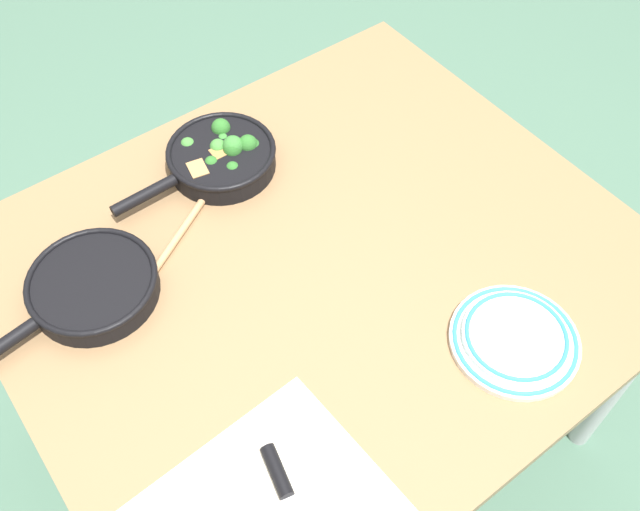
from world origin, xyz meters
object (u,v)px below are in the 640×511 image
(skillet_eggs, at_px, (92,286))
(grater_knife, at_px, (289,501))
(skillet_broccoli, at_px, (220,156))
(dinner_plate_stack, at_px, (515,339))
(wooden_spoon, at_px, (162,259))

(skillet_eggs, relative_size, grater_knife, 1.36)
(skillet_broccoli, bearing_deg, dinner_plate_stack, 103.97)
(skillet_eggs, relative_size, wooden_spoon, 1.05)
(skillet_broccoli, height_order, grater_knife, skillet_broccoli)
(skillet_eggs, xyz_separation_m, grater_knife, (-0.07, 0.52, -0.02))
(skillet_broccoli, bearing_deg, skillet_eggs, 19.38)
(skillet_eggs, bearing_deg, grater_knife, 89.27)
(grater_knife, bearing_deg, dinner_plate_stack, 101.89)
(skillet_broccoli, height_order, wooden_spoon, skillet_broccoli)
(dinner_plate_stack, bearing_deg, wooden_spoon, -52.11)
(skillet_eggs, height_order, wooden_spoon, skillet_eggs)
(wooden_spoon, bearing_deg, skillet_eggs, -34.22)
(skillet_broccoli, relative_size, dinner_plate_stack, 1.61)
(skillet_broccoli, xyz_separation_m, grater_knife, (0.29, 0.66, -0.02))
(wooden_spoon, height_order, dinner_plate_stack, dinner_plate_stack)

